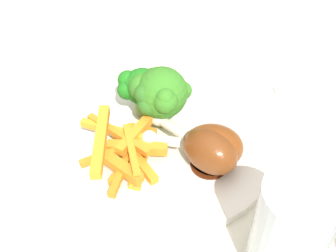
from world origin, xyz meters
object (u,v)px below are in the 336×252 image
Objects in this scene: broccoli_floret_back at (161,93)px; carrot_fries_pile at (126,148)px; chicken_drumstick_near at (207,149)px; fork at (336,81)px; broccoli_floret_middle at (139,87)px; chicken_drumstick_far at (209,146)px; dining_table at (216,215)px; broccoli_floret_front at (155,94)px; water_glass at (288,233)px; dinner_plate at (168,141)px.

broccoli_floret_back is 0.08m from carrot_fries_pile.
chicken_drumstick_near reaches higher than fork.
chicken_drumstick_near is 0.26m from fork.
broccoli_floret_middle is 0.04m from broccoli_floret_back.
chicken_drumstick_near is (0.11, 0.05, -0.02)m from broccoli_floret_middle.
carrot_fries_pile is at bearing -106.93° from chicken_drumstick_far.
dining_table is 0.16m from chicken_drumstick_near.
fork is (-0.02, 0.27, -0.05)m from broccoli_floret_front.
broccoli_floret_front reaches higher than dining_table.
chicken_drumstick_near is 1.02× the size of chicken_drumstick_far.
broccoli_floret_back is (0.03, 0.02, 0.01)m from broccoli_floret_middle.
broccoli_floret_middle is 0.56× the size of water_glass.
chicken_drumstick_far reaches higher than dinner_plate.
fork is (-0.07, 0.32, -0.03)m from carrot_fries_pile.
carrot_fries_pile is at bearing -100.38° from dining_table.
dining_table is 0.21m from broccoli_floret_middle.
dining_table is 8.08× the size of chicken_drumstick_near.
chicken_drumstick_near is at bearing 69.90° from carrot_fries_pile.
fork is (-0.05, 0.27, -0.00)m from dinner_plate.
broccoli_floret_front is 0.60× the size of chicken_drumstick_near.
fork is at bearing 138.26° from water_glass.
carrot_fries_pile is 1.01× the size of chicken_drumstick_far.
dining_table is at bearing 110.12° from chicken_drumstick_near.
broccoli_floret_back is 0.09m from chicken_drumstick_far.
water_glass reaches higher than dining_table.
water_glass reaches higher than carrot_fries_pile.
carrot_fries_pile is 0.63× the size of fork.
carrot_fries_pile is at bearing -24.48° from broccoli_floret_middle.
chicken_drumstick_far is at bearing 36.66° from dinner_plate.
water_glass is at bearing 34.31° from carrot_fries_pile.
water_glass reaches higher than dinner_plate.
chicken_drumstick_near is 0.14m from water_glass.
fork is at bearing 113.60° from dining_table.
broccoli_floret_front is 0.89× the size of broccoli_floret_back.
dining_table is 0.20m from broccoli_floret_front.
broccoli_floret_middle is 0.55× the size of carrot_fries_pile.
dinner_plate is 0.20m from water_glass.
chicken_drumstick_far is (0.08, 0.04, -0.02)m from broccoli_floret_front.
fork is (0.01, 0.29, -0.05)m from broccoli_floret_middle.
broccoli_floret_front is 0.09m from chicken_drumstick_near.
chicken_drumstick_far is (0.05, 0.04, 0.03)m from dinner_plate.
broccoli_floret_front is 0.03m from broccoli_floret_middle.
carrot_fries_pile is (0.05, -0.05, -0.03)m from broccoli_floret_back.
broccoli_floret_back reaches higher than dining_table.
carrot_fries_pile is 0.09m from chicken_drumstick_near.
water_glass is at bearing 18.00° from broccoli_floret_middle.
broccoli_floret_front reaches higher than dinner_plate.
broccoli_floret_front is at bearing -151.95° from chicken_drumstick_far.
chicken_drumstick_far is (0.10, 0.06, -0.02)m from broccoli_floret_middle.
broccoli_floret_front is at bearing 30.33° from broccoli_floret_middle.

